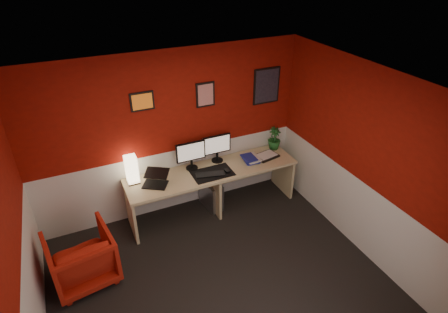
% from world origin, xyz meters
% --- Properties ---
extents(ground, '(4.00, 3.50, 0.01)m').
position_xyz_m(ground, '(0.00, 0.00, 0.00)').
color(ground, black).
rests_on(ground, ground).
extents(ceiling, '(4.00, 3.50, 0.01)m').
position_xyz_m(ceiling, '(0.00, 0.00, 2.50)').
color(ceiling, white).
rests_on(ceiling, ground).
extents(wall_back, '(4.00, 0.01, 2.50)m').
position_xyz_m(wall_back, '(0.00, 1.75, 1.25)').
color(wall_back, maroon).
rests_on(wall_back, ground).
extents(wall_left, '(0.01, 3.50, 2.50)m').
position_xyz_m(wall_left, '(-2.00, 0.00, 1.25)').
color(wall_left, maroon).
rests_on(wall_left, ground).
extents(wall_right, '(0.01, 3.50, 2.50)m').
position_xyz_m(wall_right, '(2.00, 0.00, 1.25)').
color(wall_right, maroon).
rests_on(wall_right, ground).
extents(wainscot_back, '(4.00, 0.01, 1.00)m').
position_xyz_m(wainscot_back, '(0.00, 1.75, 0.50)').
color(wainscot_back, silver).
rests_on(wainscot_back, ground).
extents(wainscot_right, '(0.01, 3.50, 1.00)m').
position_xyz_m(wainscot_right, '(2.00, 0.00, 0.50)').
color(wainscot_right, silver).
rests_on(wainscot_right, ground).
extents(desk, '(2.60, 0.65, 0.73)m').
position_xyz_m(desk, '(0.50, 1.41, 0.36)').
color(desk, '#C9B481').
rests_on(desk, ground).
extents(shoji_lamp, '(0.16, 0.16, 0.40)m').
position_xyz_m(shoji_lamp, '(-0.64, 1.58, 0.93)').
color(shoji_lamp, '#FFE5B2').
rests_on(shoji_lamp, desk).
extents(laptop, '(0.40, 0.37, 0.22)m').
position_xyz_m(laptop, '(-0.38, 1.38, 0.84)').
color(laptop, black).
rests_on(laptop, desk).
extents(monitor_left, '(0.45, 0.06, 0.58)m').
position_xyz_m(monitor_left, '(0.24, 1.58, 1.02)').
color(monitor_left, black).
rests_on(monitor_left, desk).
extents(monitor_right, '(0.45, 0.06, 0.58)m').
position_xyz_m(monitor_right, '(0.68, 1.62, 1.02)').
color(monitor_right, black).
rests_on(monitor_right, desk).
extents(desk_mat, '(0.60, 0.38, 0.01)m').
position_xyz_m(desk_mat, '(0.47, 1.32, 0.73)').
color(desk_mat, black).
rests_on(desk_mat, desk).
extents(keyboard, '(0.44, 0.24, 0.02)m').
position_xyz_m(keyboard, '(0.42, 1.29, 0.74)').
color(keyboard, black).
rests_on(keyboard, desk_mat).
extents(mouse, '(0.07, 0.10, 0.03)m').
position_xyz_m(mouse, '(0.68, 1.27, 0.75)').
color(mouse, black).
rests_on(mouse, desk_mat).
extents(book_bottom, '(0.26, 0.32, 0.03)m').
position_xyz_m(book_bottom, '(1.04, 1.43, 0.74)').
color(book_bottom, navy).
rests_on(book_bottom, desk).
extents(book_middle, '(0.22, 0.30, 0.02)m').
position_xyz_m(book_middle, '(1.06, 1.41, 0.77)').
color(book_middle, silver).
rests_on(book_middle, book_bottom).
extents(book_top, '(0.20, 0.27, 0.02)m').
position_xyz_m(book_top, '(1.02, 1.41, 0.79)').
color(book_top, navy).
rests_on(book_top, book_middle).
extents(zen_tray, '(0.39, 0.31, 0.03)m').
position_xyz_m(zen_tray, '(1.44, 1.41, 0.74)').
color(zen_tray, black).
rests_on(zen_tray, desk).
extents(potted_plant, '(0.24, 0.24, 0.37)m').
position_xyz_m(potted_plant, '(1.68, 1.60, 0.91)').
color(potted_plant, '#19591E').
rests_on(potted_plant, desk).
extents(pc_tower, '(0.27, 0.47, 0.45)m').
position_xyz_m(pc_tower, '(0.50, 1.49, 0.23)').
color(pc_tower, '#99999E').
rests_on(pc_tower, ground).
extents(armchair, '(0.84, 0.86, 0.69)m').
position_xyz_m(armchair, '(-1.50, 0.81, 0.34)').
color(armchair, red).
rests_on(armchair, ground).
extents(art_left, '(0.32, 0.02, 0.26)m').
position_xyz_m(art_left, '(-0.35, 1.74, 1.85)').
color(art_left, orange).
rests_on(art_left, wall_back).
extents(art_center, '(0.28, 0.02, 0.36)m').
position_xyz_m(art_center, '(0.55, 1.74, 1.80)').
color(art_center, red).
rests_on(art_center, wall_back).
extents(art_right, '(0.44, 0.02, 0.56)m').
position_xyz_m(art_right, '(1.56, 1.74, 1.78)').
color(art_right, black).
rests_on(art_right, wall_back).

